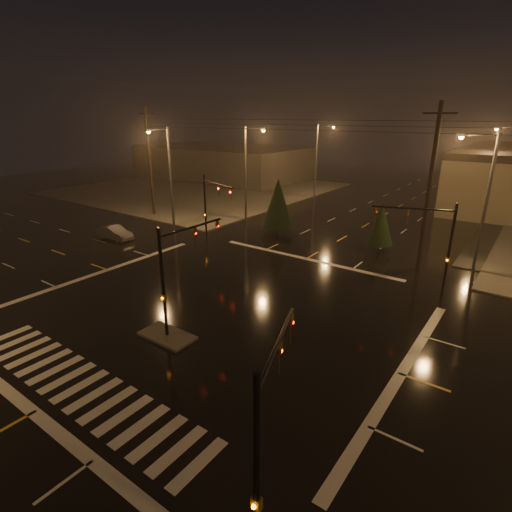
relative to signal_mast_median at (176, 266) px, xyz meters
The scene contains 21 objects.
ground 4.85m from the signal_mast_median, 90.00° to the left, with size 140.00×140.00×0.00m, color black.
sidewalk_nw 44.80m from the signal_mast_median, 132.21° to the left, with size 36.00×36.00×0.12m, color #45433E.
median_island 3.79m from the signal_mast_median, 90.00° to the right, with size 3.00×1.60×0.15m, color #45433E.
crosswalk 7.01m from the signal_mast_median, 90.00° to the right, with size 15.00×2.60×0.01m, color beige.
stop_bar_near 8.77m from the signal_mast_median, 90.00° to the right, with size 16.00×0.50×0.01m, color beige.
stop_bar_far 14.56m from the signal_mast_median, 90.00° to the left, with size 16.00×0.50×0.01m, color beige.
commercial_block 57.07m from the signal_mast_median, 127.83° to the left, with size 30.00×18.00×5.60m, color #3F3937.
signal_mast_median is the anchor object (origin of this frame).
signal_mast_ne 16.27m from the signal_mast_median, 54.28° to the left, with size 4.84×1.86×6.00m.
signal_mast_nw 16.27m from the signal_mast_median, 125.72° to the left, with size 4.84×1.86×6.00m.
signal_mast_se 12.22m from the signal_mast_median, 33.15° to the right, with size 1.55×3.87×6.00m.
streetlight_1 23.94m from the signal_mast_median, 117.96° to the left, with size 2.77×0.32×10.00m.
streetlight_2 38.78m from the signal_mast_median, 106.79° to the left, with size 2.77×0.32×10.00m.
streetlight_3 22.20m from the signal_mast_median, 59.61° to the left, with size 2.77×0.32×10.00m.
streetlight_4 40.69m from the signal_mast_median, 74.03° to the left, with size 2.77×0.32×10.00m.
streetlight_5 21.53m from the signal_mast_median, 138.30° to the left, with size 0.32×2.77×10.00m.
utility_pole_0 27.95m from the signal_mast_median, 142.19° to the left, with size 2.20×0.32×12.00m.
utility_pole_1 19.00m from the signal_mast_median, 64.89° to the left, with size 2.20×0.32×12.00m.
conifer_3 19.91m from the signal_mast_median, 107.49° to the left, with size 3.04×3.04×5.45m.
conifer_4 19.75m from the signal_mast_median, 77.96° to the left, with size 2.25×2.25×4.21m.
car_crossing 19.44m from the signal_mast_median, 154.40° to the left, with size 1.36×3.89×1.28m, color slate.
Camera 1 is at (14.60, -16.20, 11.07)m, focal length 28.00 mm.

